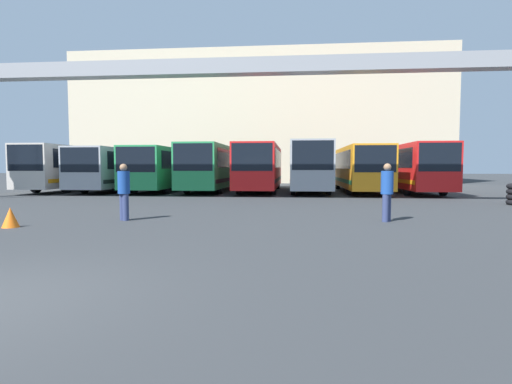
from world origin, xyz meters
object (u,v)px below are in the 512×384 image
object	(u,v)px
bus_slot_0	(77,166)
bus_slot_3	(214,165)
bus_slot_2	(166,167)
bus_slot_6	(359,167)
pedestrian_mid_left	(387,191)
pedestrian_near_center	(124,190)
bus_slot_4	(260,165)
traffic_cone	(10,217)
bus_slot_5	(309,164)
bus_slot_7	(411,166)
bus_slot_1	(122,167)

from	to	relation	value
bus_slot_0	bus_slot_3	distance (m)	10.19
bus_slot_2	bus_slot_6	xyz separation A→B (m)	(13.57, 0.12, 0.01)
pedestrian_mid_left	pedestrian_near_center	bearing A→B (deg)	129.05
bus_slot_3	bus_slot_4	size ratio (longest dim) A/B	1.07
pedestrian_mid_left	traffic_cone	distance (m)	11.16
bus_slot_4	pedestrian_near_center	world-z (taller)	bus_slot_4
bus_slot_3	pedestrian_near_center	distance (m)	16.21
bus_slot_2	bus_slot_6	size ratio (longest dim) A/B	0.98
bus_slot_2	pedestrian_near_center	bearing A→B (deg)	-76.50
bus_slot_2	bus_slot_6	world-z (taller)	bus_slot_6
bus_slot_5	bus_slot_7	bearing A→B (deg)	0.83
bus_slot_2	bus_slot_1	bearing A→B (deg)	174.18
bus_slot_1	bus_slot_3	world-z (taller)	bus_slot_3
pedestrian_mid_left	pedestrian_near_center	world-z (taller)	pedestrian_mid_left
bus_slot_3	pedestrian_mid_left	size ratio (longest dim) A/B	6.71
pedestrian_near_center	traffic_cone	distance (m)	3.19
bus_slot_5	pedestrian_mid_left	bearing A→B (deg)	-82.77
bus_slot_7	bus_slot_0	bearing A→B (deg)	179.10
bus_slot_7	pedestrian_mid_left	world-z (taller)	bus_slot_7
bus_slot_0	bus_slot_4	distance (m)	13.57
bus_slot_3	bus_slot_6	bearing A→B (deg)	-2.92
bus_slot_6	pedestrian_mid_left	size ratio (longest dim) A/B	6.14
bus_slot_5	bus_slot_6	distance (m)	3.42
bus_slot_3	bus_slot_6	xyz separation A→B (m)	(10.18, -0.52, -0.09)
bus_slot_4	pedestrian_mid_left	bearing A→B (deg)	-71.00
bus_slot_2	bus_slot_6	distance (m)	13.57
bus_slot_0	bus_slot_6	size ratio (longest dim) A/B	1.01
bus_slot_6	bus_slot_4	bearing A→B (deg)	178.89
bus_slot_6	bus_slot_1	bearing A→B (deg)	179.23
bus_slot_3	bus_slot_4	xyz separation A→B (m)	(3.39, -0.39, -0.00)
bus_slot_6	pedestrian_near_center	bearing A→B (deg)	-122.12
bus_slot_1	bus_slot_5	xyz separation A→B (m)	(13.57, -0.62, 0.18)
bus_slot_0	pedestrian_near_center	xyz separation A→B (m)	(10.52, -15.74, -0.85)
bus_slot_3	pedestrian_near_center	xyz separation A→B (m)	(0.34, -16.18, -0.86)
bus_slot_3	bus_slot_5	bearing A→B (deg)	-7.65
pedestrian_mid_left	pedestrian_near_center	distance (m)	8.33
bus_slot_5	bus_slot_6	xyz separation A→B (m)	(3.39, 0.39, -0.16)
traffic_cone	pedestrian_near_center	bearing A→B (deg)	33.91
bus_slot_2	bus_slot_5	distance (m)	10.18
bus_slot_3	traffic_cone	size ratio (longest dim) A/B	21.41
bus_slot_0	pedestrian_mid_left	world-z (taller)	bus_slot_0
bus_slot_0	bus_slot_1	world-z (taller)	bus_slot_0
bus_slot_4	bus_slot_2	bearing A→B (deg)	-177.90
bus_slot_3	traffic_cone	world-z (taller)	bus_slot_3
bus_slot_0	bus_slot_5	size ratio (longest dim) A/B	1.09
bus_slot_0	traffic_cone	size ratio (longest dim) A/B	19.87
bus_slot_6	bus_slot_7	distance (m)	3.41
bus_slot_3	bus_slot_6	distance (m)	10.19
bus_slot_4	pedestrian_near_center	size ratio (longest dim) A/B	6.33
bus_slot_7	pedestrian_near_center	bearing A→B (deg)	-130.72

